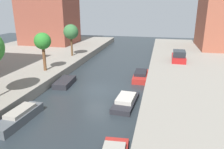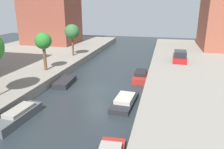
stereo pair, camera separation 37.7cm
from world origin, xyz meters
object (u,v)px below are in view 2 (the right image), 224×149
moored_boat_left_2 (18,116)px  street_tree_3 (72,32)px  parked_car (180,57)px  moored_boat_right_3 (141,76)px  street_tree_2 (43,42)px  moored_boat_left_3 (65,82)px  moored_boat_right_2 (125,101)px

moored_boat_left_2 → street_tree_3: bearing=100.3°
parked_car → moored_boat_right_3: size_ratio=0.96×
street_tree_3 → parked_car: size_ratio=1.12×
street_tree_3 → street_tree_2: bearing=-90.0°
moored_boat_left_2 → moored_boat_right_3: 14.51m
parked_car → moored_boat_left_3: parked_car is taller
moored_boat_right_3 → street_tree_3: bearing=152.1°
street_tree_2 → moored_boat_right_3: street_tree_2 is taller
parked_car → moored_boat_left_2: size_ratio=0.93×
moored_boat_left_3 → moored_boat_right_2: moored_boat_right_2 is taller
street_tree_3 → moored_boat_left_2: (3.30, -18.09, -4.18)m
street_tree_3 → moored_boat_right_2: street_tree_3 is taller
moored_boat_left_3 → moored_boat_right_2: (7.40, -3.47, 0.03)m
moored_boat_right_2 → moored_boat_right_3: (0.59, 7.40, 0.08)m
street_tree_3 → moored_boat_right_3: size_ratio=1.07×
moored_boat_right_2 → street_tree_3: bearing=128.5°
moored_boat_left_2 → moored_boat_right_3: bearing=57.0°
street_tree_2 → street_tree_3: street_tree_3 is taller
moored_boat_right_2 → moored_boat_left_3: bearing=154.9°
parked_car → moored_boat_right_3: (-4.68, -6.06, -1.21)m
parked_car → moored_boat_left_2: parked_car is taller
street_tree_3 → moored_boat_left_3: street_tree_3 is taller
moored_boat_left_2 → moored_boat_right_3: (7.89, 12.17, -0.02)m
street_tree_3 → moored_boat_left_2: 18.86m
parked_car → moored_boat_left_3: size_ratio=1.21×
street_tree_2 → parked_car: (15.88, 8.34, -2.80)m
street_tree_3 → parked_car: street_tree_3 is taller
street_tree_2 → moored_boat_left_2: size_ratio=0.98×
parked_car → moored_boat_right_2: 14.51m
street_tree_2 → parked_car: street_tree_2 is taller
moored_boat_left_2 → moored_boat_right_2: bearing=33.1°
moored_boat_left_3 → moored_boat_right_3: (7.99, 3.93, 0.11)m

